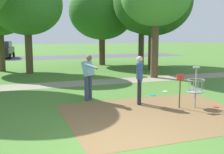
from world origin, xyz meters
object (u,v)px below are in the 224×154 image
disc_golf_basket (194,86)px  frisbee_far_right (216,107)px  player_throwing (88,74)px  parked_car_center_left (3,50)px  player_foreground_watching (140,77)px  tree_far_left (142,8)px  tree_near_left (102,12)px  tree_mid_center (153,2)px  frisbee_scattered_a (165,91)px  tree_mid_right (27,5)px  frisbee_mid_grass (153,95)px

disc_golf_basket → frisbee_far_right: bearing=-16.5°
frisbee_far_right → player_throwing: bearing=146.6°
parked_car_center_left → player_foreground_watching: bearing=-77.8°
player_throwing → parked_car_center_left: 22.47m
frisbee_far_right → tree_far_left: size_ratio=0.03×
tree_near_left → parked_car_center_left: (-7.94, 10.28, -3.43)m
player_throwing → tree_far_left: 13.79m
tree_near_left → disc_golf_basket: bearing=-95.6°
parked_car_center_left → tree_mid_center: bearing=-55.5°
disc_golf_basket → parked_car_center_left: bearing=105.0°
frisbee_scattered_a → tree_mid_right: (-5.16, 8.27, 4.31)m
frisbee_far_right → frisbee_scattered_a: size_ratio=0.93×
frisbee_mid_grass → frisbee_far_right: (1.14, -2.38, 0.00)m
parked_car_center_left → frisbee_mid_grass: bearing=-74.5°
player_throwing → tree_near_left: 13.14m
disc_golf_basket → player_foreground_watching: bearing=144.7°
disc_golf_basket → frisbee_scattered_a: disc_golf_basket is taller
tree_far_left → player_throwing: bearing=-124.6°
player_foreground_watching → tree_mid_right: tree_mid_right is taller
frisbee_far_right → tree_near_left: 15.06m
player_foreground_watching → tree_mid_center: tree_mid_center is taller
frisbee_scattered_a → tree_far_left: size_ratio=0.03×
tree_near_left → tree_mid_right: tree_near_left is taller
frisbee_mid_grass → tree_far_left: bearing=66.2°
tree_mid_center → tree_mid_right: 8.34m
tree_mid_right → player_throwing: bearing=-79.5°
frisbee_mid_grass → tree_mid_center: (3.98, 7.55, 4.69)m
player_foreground_watching → frisbee_far_right: size_ratio=8.43×
frisbee_mid_grass → parked_car_center_left: 23.18m
player_throwing → tree_far_left: (7.54, 10.95, 3.64)m
frisbee_scattered_a → tree_far_left: tree_far_left is taller
disc_golf_basket → tree_near_left: size_ratio=0.21×
tree_mid_center → tree_far_left: bearing=75.6°
player_throwing → tree_mid_center: (6.64, 7.43, 3.71)m
player_throwing → frisbee_mid_grass: 2.83m
player_foreground_watching → frisbee_far_right: (2.26, -1.29, -0.96)m
disc_golf_basket → tree_near_left: (1.38, 14.19, 3.60)m
frisbee_scattered_a → tree_mid_right: 10.66m
disc_golf_basket → frisbee_mid_grass: 2.31m
frisbee_far_right → frisbee_scattered_a: (-0.23, 2.89, 0.00)m
disc_golf_basket → tree_mid_right: bearing=113.0°
frisbee_mid_grass → player_foreground_watching: bearing=-136.0°
frisbee_scattered_a → parked_car_center_left: bearing=108.0°
player_foreground_watching → tree_mid_center: bearing=59.4°
frisbee_mid_grass → tree_near_left: bearing=81.7°
player_throwing → tree_mid_center: 10.63m
tree_mid_center → tree_far_left: 3.64m
frisbee_scattered_a → tree_mid_center: bearing=66.4°
tree_near_left → tree_mid_right: 6.84m
player_throwing → frisbee_far_right: player_throwing is taller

